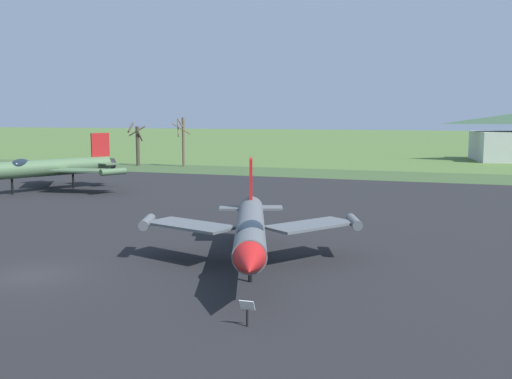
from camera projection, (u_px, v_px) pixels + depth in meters
ground_plane at (31, 277)px, 26.15m from camera, size 600.00×600.00×0.00m
asphalt_apron at (192, 216)px, 41.90m from camera, size 91.11×56.09×0.05m
grass_verge_strip at (307, 173)px, 73.78m from camera, size 151.11×12.00×0.06m
jet_fighter_front_left at (250, 228)px, 27.08m from camera, size 11.23×14.14×4.89m
info_placard_front_left at (247, 310)px, 19.72m from camera, size 0.53×0.25×1.00m
jet_fighter_front_right at (41, 168)px, 55.09m from camera, size 14.36×16.26×5.55m
bare_tree_far_left at (137, 143)px, 84.46m from camera, size 2.45×3.04×6.40m
bare_tree_left_of_center at (183, 140)px, 82.92m from camera, size 2.77×2.05×7.12m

